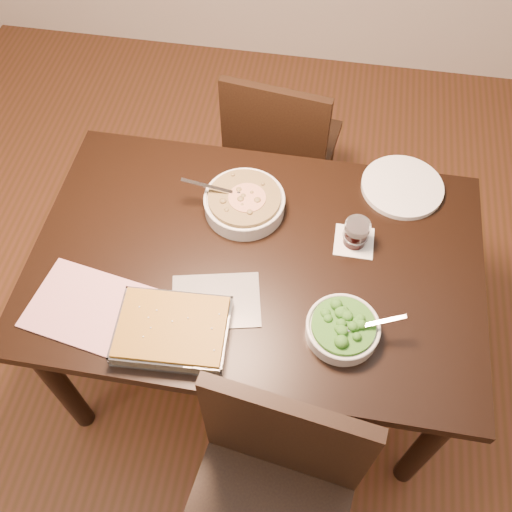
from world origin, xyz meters
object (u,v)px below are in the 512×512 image
at_px(stew_bowl, 244,202).
at_px(wine_tumbler, 356,233).
at_px(broccoli_bowl, 343,328).
at_px(table, 256,274).
at_px(baking_dish, 173,330).
at_px(dinner_plate, 402,187).
at_px(chair_near, 270,497).
at_px(chair_far, 280,147).

distance_m(stew_bowl, wine_tumbler, 0.37).
relative_size(stew_bowl, broccoli_bowl, 1.25).
bearing_deg(table, baking_dish, -122.29).
relative_size(stew_bowl, dinner_plate, 1.07).
distance_m(table, baking_dish, 0.37).
distance_m(stew_bowl, chair_near, 0.89).
bearing_deg(chair_far, baking_dish, 88.82).
xyz_separation_m(table, broccoli_bowl, (0.28, -0.21, 0.12)).
distance_m(table, wine_tumbler, 0.35).
bearing_deg(broccoli_bowl, baking_dish, -169.86).
bearing_deg(dinner_plate, broccoli_bowl, -105.16).
relative_size(stew_bowl, wine_tumbler, 3.30).
distance_m(broccoli_bowl, baking_dish, 0.48).
relative_size(baking_dish, chair_far, 0.37).
xyz_separation_m(baking_dish, chair_far, (0.17, 1.03, -0.28)).
bearing_deg(chair_near, broccoli_bowl, 80.68).
bearing_deg(chair_near, table, 111.32).
height_order(stew_bowl, dinner_plate, stew_bowl).
bearing_deg(stew_bowl, wine_tumbler, -11.07).
bearing_deg(table, broccoli_bowl, -36.98).
distance_m(table, dinner_plate, 0.58).
height_order(table, baking_dish, baking_dish).
xyz_separation_m(wine_tumbler, chair_far, (-0.32, 0.62, -0.30)).
relative_size(broccoli_bowl, chair_near, 0.25).
height_order(chair_near, chair_far, chair_near).
xyz_separation_m(broccoli_bowl, chair_far, (-0.30, 0.94, -0.28)).
height_order(dinner_plate, chair_far, chair_far).
distance_m(wine_tumbler, chair_near, 0.81).
distance_m(stew_bowl, baking_dish, 0.50).
xyz_separation_m(baking_dish, chair_near, (0.34, -0.34, -0.24)).
bearing_deg(chair_near, chair_far, 105.32).
distance_m(table, chair_near, 0.67).
bearing_deg(chair_near, dinner_plate, 82.06).
relative_size(broccoli_bowl, dinner_plate, 0.86).
bearing_deg(broccoli_bowl, chair_far, 107.91).
bearing_deg(table, chair_near, -76.94).
bearing_deg(chair_near, baking_dish, 142.82).
height_order(baking_dish, wine_tumbler, wine_tumbler).
distance_m(stew_bowl, broccoli_bowl, 0.53).
bearing_deg(table, wine_tumbler, 20.72).
relative_size(broccoli_bowl, chair_far, 0.27).
bearing_deg(chair_far, chair_near, 105.12).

